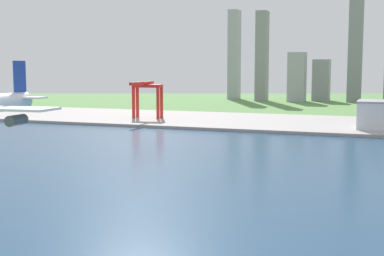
% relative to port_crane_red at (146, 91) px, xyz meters
% --- Properties ---
extents(ground_plane, '(2400.00, 2400.00, 0.00)m').
position_rel_port_crane_red_xyz_m(ground_plane, '(149.84, -171.32, -27.30)').
color(ground_plane, '#568644').
extents(water_bay, '(840.00, 360.00, 0.15)m').
position_rel_port_crane_red_xyz_m(water_bay, '(149.84, -231.32, -27.23)').
color(water_bay, navy).
rests_on(water_bay, ground).
extents(industrial_pier, '(840.00, 140.00, 2.50)m').
position_rel_port_crane_red_xyz_m(industrial_pier, '(149.84, 18.68, -26.05)').
color(industrial_pier, '#9D9895').
rests_on(industrial_pier, ground).
extents(port_crane_red, '(26.86, 44.62, 33.65)m').
position_rel_port_crane_red_xyz_m(port_crane_red, '(0.00, 0.00, 0.00)').
color(port_crane_red, red).
rests_on(port_crane_red, industrial_pier).
extents(distant_skyline, '(241.27, 58.88, 155.91)m').
position_rel_port_crane_red_xyz_m(distant_skyline, '(82.93, 340.45, 26.96)').
color(distant_skyline, '#A1A0A8').
rests_on(distant_skyline, ground).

